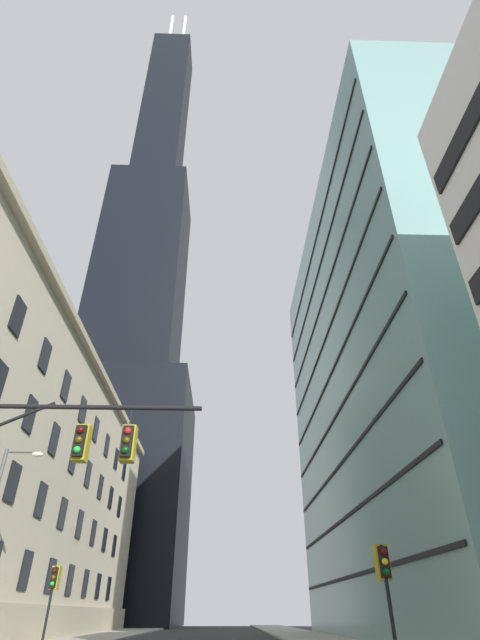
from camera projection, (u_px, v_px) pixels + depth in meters
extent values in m
cube|color=tan|center=(89.00, 348.00, 40.97)|extent=(0.70, 63.67, 0.60)
cube|color=tan|center=(32.00, 624.00, 30.00)|extent=(0.50, 63.67, 2.20)
cube|color=black|center=(26.00, 570.00, 29.17)|extent=(0.14, 1.40, 2.20)
cube|color=black|center=(50.00, 576.00, 33.38)|extent=(0.14, 1.40, 2.20)
cube|color=black|center=(70.00, 580.00, 37.60)|extent=(0.14, 1.40, 2.20)
cube|color=black|center=(85.00, 583.00, 41.81)|extent=(0.14, 1.40, 2.20)
cube|color=black|center=(98.00, 586.00, 46.03)|extent=(0.14, 1.40, 2.20)
cube|color=black|center=(108.00, 589.00, 50.25)|extent=(0.14, 1.40, 2.20)
cube|color=black|center=(13.00, 482.00, 27.20)|extent=(0.14, 1.40, 2.20)
cube|color=black|center=(41.00, 500.00, 31.42)|extent=(0.14, 1.40, 2.20)
cube|color=black|center=(62.00, 513.00, 35.64)|extent=(0.14, 1.40, 2.20)
cube|color=black|center=(79.00, 524.00, 39.85)|extent=(0.14, 1.40, 2.20)
cube|color=black|center=(93.00, 533.00, 44.07)|extent=(0.14, 1.40, 2.20)
cube|color=black|center=(105.00, 540.00, 48.29)|extent=(0.14, 1.40, 2.20)
cube|color=black|center=(114.00, 546.00, 52.50)|extent=(0.14, 1.40, 2.20)
cube|color=black|center=(30.00, 414.00, 29.46)|extent=(0.14, 1.40, 2.20)
cube|color=black|center=(54.00, 439.00, 33.68)|extent=(0.14, 1.40, 2.20)
cube|color=black|center=(73.00, 459.00, 37.89)|extent=(0.14, 1.40, 2.20)
cube|color=black|center=(88.00, 474.00, 42.11)|extent=(0.14, 1.40, 2.20)
cube|color=black|center=(100.00, 487.00, 46.32)|extent=(0.14, 1.40, 2.20)
cube|color=black|center=(111.00, 498.00, 50.54)|extent=(0.14, 1.40, 2.20)
cube|color=black|center=(119.00, 507.00, 54.76)|extent=(0.14, 1.40, 2.20)
cube|color=black|center=(18.00, 316.00, 27.50)|extent=(0.14, 1.40, 2.20)
cube|color=black|center=(45.00, 356.00, 31.71)|extent=(0.14, 1.40, 2.20)
cube|color=black|center=(66.00, 386.00, 35.93)|extent=(0.14, 1.40, 2.20)
cube|color=black|center=(82.00, 410.00, 40.15)|extent=(0.14, 1.40, 2.20)
cube|color=black|center=(96.00, 430.00, 44.36)|extent=(0.14, 1.40, 2.20)
cube|color=black|center=(107.00, 446.00, 48.58)|extent=(0.14, 1.40, 2.20)
cube|color=black|center=(116.00, 459.00, 52.80)|extent=(0.14, 1.40, 2.20)
cube|color=black|center=(124.00, 470.00, 57.01)|extent=(0.14, 1.40, 2.20)
cube|color=black|center=(110.00, 495.00, 79.96)|extent=(25.97, 25.97, 38.17)
cube|color=black|center=(141.00, 279.00, 105.11)|extent=(18.18, 18.18, 55.52)
cube|color=black|center=(165.00, 113.00, 138.64)|extent=(11.69, 11.69, 69.40)
cylinder|color=silver|center=(170.00, 33.00, 163.68)|extent=(1.20, 1.20, 24.12)
cylinder|color=silver|center=(183.00, 34.00, 163.80)|extent=(1.20, 1.20, 24.12)
cube|color=gray|center=(417.00, 377.00, 43.35)|extent=(16.73, 39.79, 40.79)
cube|color=black|center=(350.00, 577.00, 34.33)|extent=(0.12, 38.79, 0.24)
cube|color=black|center=(344.00, 519.00, 36.48)|extent=(0.12, 38.79, 0.24)
cube|color=black|center=(338.00, 467.00, 38.63)|extent=(0.12, 38.79, 0.24)
cube|color=black|center=(333.00, 421.00, 40.78)|extent=(0.12, 38.79, 0.24)
cube|color=black|center=(328.00, 380.00, 42.92)|extent=(0.12, 38.79, 0.24)
cube|color=black|center=(324.00, 343.00, 45.07)|extent=(0.12, 38.79, 0.24)
cube|color=black|center=(320.00, 308.00, 47.22)|extent=(0.12, 38.79, 0.24)
cube|color=black|center=(317.00, 277.00, 49.37)|extent=(0.12, 38.79, 0.24)
cube|color=black|center=(314.00, 249.00, 51.51)|extent=(0.12, 38.79, 0.24)
cylinder|color=black|center=(78.00, 407.00, 13.86)|extent=(7.39, 0.14, 0.14)
cylinder|color=black|center=(85.00, 417.00, 13.71)|extent=(0.04, 0.04, 0.60)
cube|color=black|center=(80.00, 442.00, 13.30)|extent=(0.30, 0.30, 0.90)
cube|color=olive|center=(82.00, 444.00, 13.45)|extent=(0.40, 0.40, 1.04)
sphere|color=#450808|center=(81.00, 430.00, 13.32)|extent=(0.20, 0.20, 0.20)
sphere|color=#4B3A08|center=(79.00, 440.00, 13.17)|extent=(0.20, 0.20, 0.20)
sphere|color=green|center=(77.00, 450.00, 13.02)|extent=(0.20, 0.20, 0.20)
cylinder|color=black|center=(131.00, 417.00, 13.74)|extent=(0.04, 0.04, 0.60)
cube|color=black|center=(128.00, 442.00, 13.34)|extent=(0.30, 0.30, 0.90)
cube|color=olive|center=(129.00, 444.00, 13.48)|extent=(0.40, 0.40, 1.04)
sphere|color=red|center=(128.00, 431.00, 13.35)|extent=(0.20, 0.20, 0.20)
sphere|color=#4B3A08|center=(127.00, 440.00, 13.20)|extent=(0.20, 0.20, 0.20)
sphere|color=#083D10|center=(125.00, 450.00, 13.05)|extent=(0.20, 0.20, 0.20)
cylinder|color=black|center=(390.00, 606.00, 14.14)|extent=(0.12, 0.12, 3.41)
cube|color=black|center=(383.00, 562.00, 14.78)|extent=(0.30, 0.30, 0.90)
cube|color=olive|center=(382.00, 563.00, 14.93)|extent=(0.40, 0.40, 1.04)
sphere|color=#450808|center=(384.00, 552.00, 14.80)|extent=(0.20, 0.20, 0.20)
sphere|color=yellow|center=(385.00, 562.00, 14.65)|extent=(0.20, 0.20, 0.20)
sphere|color=#083D10|center=(386.00, 572.00, 14.50)|extent=(0.20, 0.20, 0.20)
cylinder|color=black|center=(49.00, 607.00, 22.55)|extent=(0.12, 0.12, 3.56)
cube|color=black|center=(54.00, 578.00, 23.24)|extent=(0.30, 0.30, 0.90)
cube|color=olive|center=(55.00, 578.00, 23.38)|extent=(0.40, 0.40, 1.04)
sphere|color=#450808|center=(55.00, 571.00, 23.25)|extent=(0.20, 0.20, 0.20)
sphere|color=#4B3A08|center=(53.00, 577.00, 23.10)|extent=(0.20, 0.20, 0.20)
sphere|color=green|center=(52.00, 584.00, 22.95)|extent=(0.20, 0.20, 0.20)
cylinder|color=#47474C|center=(22.00, 452.00, 22.83)|extent=(1.52, 0.10, 0.10)
ellipsoid|color=#EFE5C6|center=(37.00, 454.00, 22.80)|extent=(0.56, 0.32, 0.24)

